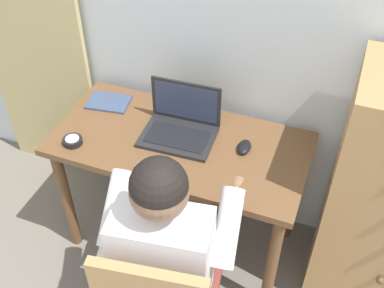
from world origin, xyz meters
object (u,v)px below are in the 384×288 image
Objects in this scene: person_seated at (171,238)px; notebook_pad at (109,102)px; computer_mouse at (244,147)px; laptop at (181,125)px; desk_clock at (73,141)px; desk at (180,159)px.

person_seated is 5.69× the size of notebook_pad.
person_seated reaches higher than computer_mouse.
laptop is 1.68× the size of notebook_pad.
desk_clock is at bearing -99.71° from notebook_pad.
person_seated is at bearing -54.36° from notebook_pad.
desk is 5.73× the size of notebook_pad.
computer_mouse is (0.14, 0.54, 0.07)m from person_seated.
desk_clock reaches higher than desk.
computer_mouse reaches higher than desk_clock.
laptop reaches higher than computer_mouse.
desk is 0.33m from computer_mouse.
desk is 12.02× the size of computer_mouse.
person_seated is at bearing -72.03° from laptop.
notebook_pad is (0.01, 0.33, -0.01)m from desk_clock.
person_seated is 0.69m from desk_clock.
person_seated reaches higher than desk.
desk_clock is at bearing 154.35° from person_seated.
notebook_pad reaches higher than desk.
laptop reaches higher than notebook_pad.
computer_mouse reaches higher than desk.
computer_mouse reaches higher than notebook_pad.
person_seated is 0.56m from computer_mouse.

